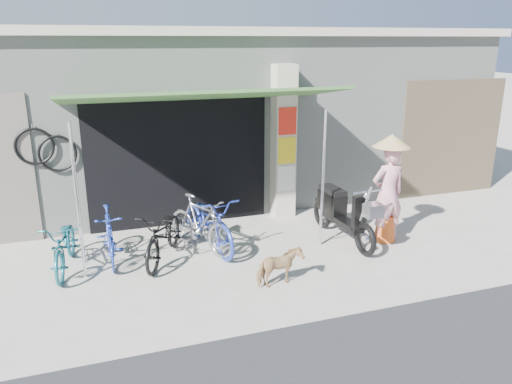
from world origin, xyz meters
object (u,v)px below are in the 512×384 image
object	(u,v)px
bike_silver	(200,224)
moped	(341,213)
bike_teal	(65,245)
bike_navy	(209,221)
nun	(388,190)
street_dog	(279,267)
bike_black	(164,235)
bike_blue	(109,235)

from	to	relation	value
bike_silver	moped	bearing A→B (deg)	-34.53
bike_teal	bike_silver	distance (m)	2.14
bike_navy	nun	world-z (taller)	nun
bike_navy	street_dog	distance (m)	1.80
bike_teal	moped	bearing A→B (deg)	3.82
bike_black	street_dog	bearing A→B (deg)	-18.63
bike_blue	bike_navy	world-z (taller)	bike_navy
street_dog	bike_teal	bearing A→B (deg)	51.14
moped	nun	world-z (taller)	nun
street_dog	moped	bearing A→B (deg)	-63.63
bike_teal	bike_silver	bearing A→B (deg)	8.82
street_dog	bike_navy	bearing A→B (deg)	9.67
bike_silver	moped	size ratio (longest dim) A/B	0.81
bike_silver	bike_navy	size ratio (longest dim) A/B	0.87
bike_silver	moped	world-z (taller)	moped
bike_navy	bike_teal	bearing A→B (deg)	171.59
bike_blue	bike_silver	xyz separation A→B (m)	(1.47, -0.06, 0.04)
bike_black	bike_silver	size ratio (longest dim) A/B	1.04
street_dog	moped	xyz separation A→B (m)	(1.67, 1.28, 0.22)
bike_teal	bike_silver	world-z (taller)	bike_silver
bike_blue	moped	bearing A→B (deg)	-5.80
moped	bike_silver	bearing A→B (deg)	168.45
bike_silver	street_dog	distance (m)	1.81
street_dog	nun	bearing A→B (deg)	-78.51
bike_silver	bike_black	bearing A→B (deg)	169.41
bike_navy	moped	xyz separation A→B (m)	(2.30, -0.40, 0.03)
bike_teal	bike_silver	xyz separation A→B (m)	(2.14, 0.06, 0.06)
bike_black	bike_silver	distance (m)	0.67
bike_blue	nun	bearing A→B (deg)	-8.33
street_dog	nun	distance (m)	2.68
bike_teal	moped	world-z (taller)	moped
bike_black	moped	distance (m)	3.11
street_dog	moped	distance (m)	2.11
bike_teal	nun	xyz separation A→B (m)	(5.33, -0.55, 0.52)
bike_teal	bike_blue	xyz separation A→B (m)	(0.66, 0.13, 0.02)
bike_blue	bike_black	size ratio (longest dim) A/B	0.88
bike_blue	bike_silver	world-z (taller)	bike_silver
street_dog	nun	world-z (taller)	nun
bike_navy	moped	bearing A→B (deg)	-21.47
bike_teal	bike_black	xyz separation A→B (m)	(1.50, -0.13, 0.02)
bike_navy	nun	distance (m)	3.14
bike_teal	moped	size ratio (longest dim) A/B	0.80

